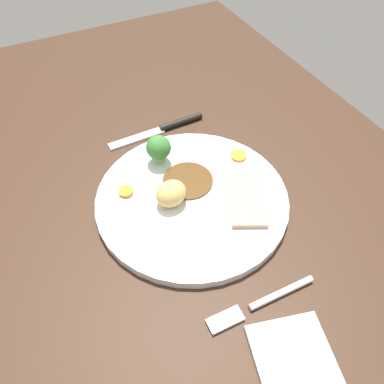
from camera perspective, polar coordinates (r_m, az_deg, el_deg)
dining_table at (r=62.50cm, az=-3.22°, el=-1.32°), size 120.00×84.00×3.60cm
dinner_plate at (r=59.35cm, az=0.00°, el=-1.08°), size 29.59×29.59×1.40cm
gravy_pool at (r=60.61cm, az=-0.48°, el=1.51°), size 8.01×8.01×0.30cm
meat_slice_main at (r=57.90cm, az=8.21°, el=-1.79°), size 9.82×8.34×0.80cm
roast_potato_left at (r=56.70cm, az=-3.13°, el=-0.23°), size 5.10×5.62×3.88cm
carrot_coin_front at (r=59.92cm, az=-9.78°, el=0.09°), size 2.31×2.31×0.63cm
carrot_coin_back at (r=65.21cm, az=6.95°, el=5.38°), size 2.72×2.72×0.42cm
broccoli_floret at (r=62.42cm, az=-4.99°, el=6.50°), size 4.05×4.05×5.00cm
fork at (r=51.13cm, az=9.91°, el=-16.04°), size 2.08×15.27×0.90cm
knife at (r=72.22cm, az=-4.00°, el=9.51°), size 1.95×18.53×1.20cm
folded_napkin at (r=49.21cm, az=15.23°, el=-23.64°), size 12.92×11.49×0.80cm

